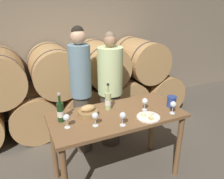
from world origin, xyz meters
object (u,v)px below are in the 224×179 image
at_px(person_left, 81,91).
at_px(person_right, 110,91).
at_px(wine_bottle_red, 61,112).
at_px(wine_glass_left, 95,116).
at_px(wine_bottle_white, 108,101).
at_px(tasting_table, 117,124).
at_px(cheese_plate, 148,117).
at_px(wine_glass_far_left, 67,118).
at_px(wine_glass_far_right, 173,105).
at_px(bread_basket, 88,112).
at_px(wine_glass_center, 123,116).
at_px(blue_crock, 172,101).
at_px(wine_glass_right, 145,101).

bearing_deg(person_left, person_right, -0.03).
bearing_deg(wine_bottle_red, wine_glass_left, -38.80).
xyz_separation_m(wine_bottle_white, wine_glass_left, (-0.27, -0.29, -0.00)).
bearing_deg(tasting_table, cheese_plate, -38.07).
height_order(wine_glass_far_left, wine_glass_far_right, same).
xyz_separation_m(person_right, wine_bottle_white, (-0.27, -0.55, 0.14)).
xyz_separation_m(wine_bottle_white, bread_basket, (-0.27, -0.06, -0.06)).
relative_size(person_left, person_right, 1.06).
distance_m(wine_glass_center, wine_glass_far_right, 0.64).
bearing_deg(person_left, tasting_table, -73.93).
distance_m(person_right, blue_crock, 0.93).
distance_m(cheese_plate, wine_glass_left, 0.60).
distance_m(wine_bottle_red, cheese_plate, 0.95).
distance_m(wine_glass_far_left, wine_glass_far_right, 1.18).
relative_size(wine_bottle_red, wine_glass_far_left, 2.16).
xyz_separation_m(bread_basket, cheese_plate, (0.59, -0.32, -0.04)).
distance_m(blue_crock, cheese_plate, 0.43).
bearing_deg(wine_glass_center, wine_bottle_red, 147.77).
distance_m(wine_glass_left, wine_glass_center, 0.28).
relative_size(person_right, wine_bottle_red, 5.32).
relative_size(tasting_table, wine_bottle_white, 4.70).
relative_size(person_right, wine_glass_far_right, 11.49).
relative_size(person_right, cheese_plate, 6.65).
bearing_deg(wine_bottle_red, blue_crock, -8.71).
bearing_deg(wine_glass_left, blue_crock, 2.39).
bearing_deg(blue_crock, person_right, 119.64).
bearing_deg(bread_basket, cheese_plate, -28.53).
bearing_deg(blue_crock, person_left, 138.01).
distance_m(person_right, cheese_plate, 0.93).
distance_m(wine_bottle_red, wine_bottle_white, 0.57).
bearing_deg(wine_glass_far_right, wine_glass_left, 172.84).
relative_size(wine_bottle_white, wine_glass_center, 2.17).
xyz_separation_m(tasting_table, wine_glass_far_right, (0.58, -0.25, 0.24)).
height_order(blue_crock, wine_glass_center, wine_glass_center).
xyz_separation_m(bread_basket, wine_glass_center, (0.26, -0.35, 0.06)).
height_order(tasting_table, person_left, person_left).
xyz_separation_m(wine_bottle_red, cheese_plate, (0.89, -0.33, -0.10)).
bearing_deg(wine_glass_far_right, person_right, 110.24).
bearing_deg(wine_bottle_white, wine_glass_far_right, -32.71).
xyz_separation_m(person_left, wine_glass_far_right, (0.79, -0.96, 0.05)).
xyz_separation_m(tasting_table, wine_glass_center, (-0.05, -0.24, 0.24)).
distance_m(wine_glass_left, wine_glass_right, 0.66).
xyz_separation_m(person_left, person_right, (0.44, -0.00, -0.08)).
relative_size(wine_glass_far_left, wine_glass_right, 1.00).
bearing_deg(blue_crock, wine_glass_right, 171.50).
distance_m(person_right, wine_glass_right, 0.77).
bearing_deg(bread_basket, wine_glass_right, -12.28).
height_order(tasting_table, wine_glass_far_left, wine_glass_far_left).
xyz_separation_m(blue_crock, wine_glass_right, (-0.35, 0.05, 0.04)).
relative_size(blue_crock, wine_glass_far_left, 0.86).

